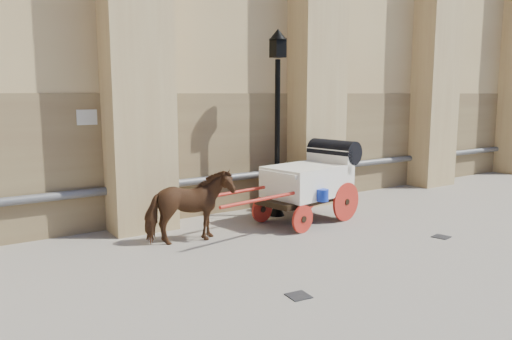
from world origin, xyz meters
TOP-DOWN VIEW (x-y plane):
  - ground at (0.00, 0.00)m, footprint 90.00×90.00m
  - horse at (-0.57, 2.11)m, footprint 1.84×1.03m
  - carriage at (2.68, 2.18)m, footprint 4.40×1.81m
  - street_lamp at (2.24, 2.97)m, footprint 0.42×0.42m
  - drain_grate_near at (-0.44, -1.25)m, footprint 0.35×0.35m
  - drain_grate_far at (4.01, -0.49)m, footprint 0.38×0.38m

SIDE VIEW (x-z plane):
  - ground at x=0.00m, z-range 0.00..0.00m
  - drain_grate_near at x=-0.44m, z-range 0.00..0.01m
  - drain_grate_far at x=4.01m, z-range 0.00..0.01m
  - horse at x=-0.57m, z-range 0.00..1.47m
  - carriage at x=2.68m, z-range 0.07..1.95m
  - street_lamp at x=2.24m, z-range 0.16..4.66m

